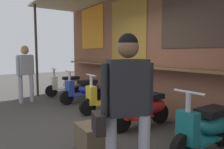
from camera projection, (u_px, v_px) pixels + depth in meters
name	position (u px, v px, depth m)	size (l,w,h in m)	color
ground_plane	(82.00, 128.00, 4.18)	(25.48, 25.48, 0.00)	#383533
market_stall_facade	(153.00, 40.00, 5.07)	(9.10, 2.07, 3.22)	brown
scooter_cream	(68.00, 84.00, 7.47)	(0.48, 1.40, 0.97)	beige
scooter_blue	(84.00, 89.00, 6.43)	(0.50, 1.40, 0.97)	#233D9E
scooter_yellow	(109.00, 97.00, 5.33)	(0.46, 1.40, 0.97)	gold
scooter_red	(145.00, 108.00, 4.24)	(0.46, 1.40, 0.97)	red
scooter_teal	(207.00, 126.00, 3.15)	(0.46, 1.40, 0.97)	#197075
shopper_with_handbag	(126.00, 97.00, 2.21)	(0.42, 0.67, 1.66)	#999EA8
shopper_browsing	(25.00, 68.00, 6.29)	(0.34, 0.54, 1.69)	#999EA8
merchandise_crate	(93.00, 137.00, 3.26)	(0.51, 0.41, 0.38)	brown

